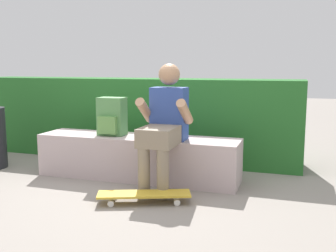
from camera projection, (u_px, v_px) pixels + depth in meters
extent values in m
plane|color=gray|center=(122.00, 189.00, 3.83)|extent=(24.00, 24.00, 0.00)
cube|color=#BAA5A4|center=(138.00, 157.00, 4.16)|extent=(2.13, 0.47, 0.45)
cube|color=#2D4793|center=(169.00, 114.00, 3.91)|extent=(0.34, 0.22, 0.52)
sphere|color=tan|center=(169.00, 74.00, 3.85)|extent=(0.21, 0.21, 0.21)
cube|color=gray|center=(159.00, 136.00, 3.65)|extent=(0.32, 0.40, 0.17)
cylinder|color=gray|center=(144.00, 172.00, 3.58)|extent=(0.11, 0.11, 0.45)
cylinder|color=gray|center=(163.00, 174.00, 3.52)|extent=(0.11, 0.11, 0.45)
cylinder|color=tan|center=(145.00, 110.00, 3.83)|extent=(0.09, 0.33, 0.27)
cylinder|color=tan|center=(185.00, 112.00, 3.71)|extent=(0.09, 0.33, 0.27)
cube|color=gold|center=(144.00, 194.00, 3.42)|extent=(0.82, 0.47, 0.02)
cylinder|color=silver|center=(176.00, 197.00, 3.51)|extent=(0.06, 0.05, 0.05)
cylinder|color=silver|center=(177.00, 202.00, 3.37)|extent=(0.06, 0.05, 0.05)
cylinder|color=silver|center=(112.00, 198.00, 3.49)|extent=(0.06, 0.05, 0.05)
cylinder|color=silver|center=(111.00, 204.00, 3.34)|extent=(0.06, 0.05, 0.05)
cube|color=#51894C|center=(112.00, 116.00, 4.19)|extent=(0.28, 0.18, 0.40)
cube|color=#5F9749|center=(107.00, 125.00, 4.09)|extent=(0.20, 0.05, 0.18)
cube|color=#256326|center=(132.00, 118.00, 5.11)|extent=(4.22, 0.58, 1.02)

